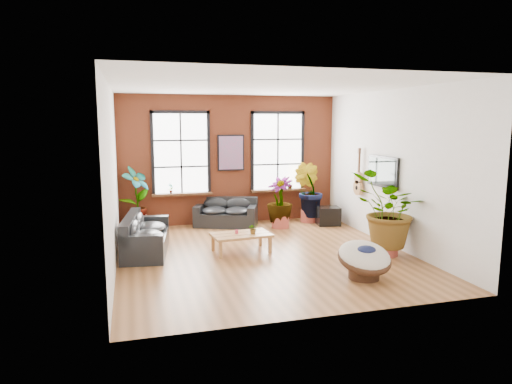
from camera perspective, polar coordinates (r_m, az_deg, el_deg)
room at (r=9.58m, az=0.72°, el=2.53°), size 6.04×6.54×3.54m
sofa_back at (r=12.36m, az=-3.74°, el=-2.65°), size 1.82×1.35×0.75m
sofa_left at (r=10.12m, az=-13.86°, el=-5.34°), size 1.12×2.13×0.80m
coffee_table at (r=9.87m, az=-1.86°, el=-5.49°), size 1.31×0.83×0.48m
papasan_chair at (r=8.46m, az=13.40°, el=-8.09°), size 0.97×0.99×0.72m
poster at (r=12.49m, az=-3.16°, el=4.92°), size 0.74×0.06×0.98m
tv_wall_unit at (r=11.17m, az=14.68°, el=2.09°), size 0.13×1.86×1.20m
media_box at (r=12.58m, az=9.01°, el=-2.97°), size 0.67×0.59×0.50m
pot_back_left at (r=12.17m, az=-14.64°, el=-3.80°), size 0.63×0.63×0.40m
pot_back_right at (r=12.91m, az=6.65°, el=-2.98°), size 0.48×0.48×0.34m
pot_right_wall at (r=10.06m, az=15.88°, el=-6.53°), size 0.53×0.53×0.38m
pot_mid at (r=12.15m, az=3.05°, el=-3.68°), size 0.53×0.53×0.34m
floor_plant_back_left at (r=12.06m, az=-14.70°, el=-0.47°), size 0.95×0.95×1.52m
floor_plant_back_right at (r=12.80m, az=6.54°, el=0.25°), size 1.04×1.06×1.50m
floor_plant_right_wall at (r=9.86m, az=16.24°, el=-2.25°), size 1.81×1.70×1.60m
floor_plant_mid at (r=12.07m, az=3.00°, el=-0.97°), size 0.95×0.95×1.21m
table_plant at (r=9.82m, az=-0.34°, el=-4.57°), size 0.24×0.22×0.24m
sill_plant_left at (r=12.30m, az=-10.60°, el=0.43°), size 0.17×0.17×0.27m
sill_plant_right at (r=13.00m, az=4.26°, el=1.01°), size 0.19×0.19×0.27m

